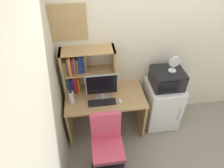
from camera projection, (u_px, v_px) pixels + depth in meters
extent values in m
cube|color=silver|center=(191.00, 45.00, 3.01)|extent=(6.40, 0.04, 2.60)
cube|color=silver|center=(38.00, 163.00, 1.56)|extent=(0.04, 4.40, 2.60)
cube|color=tan|center=(105.00, 97.00, 2.97)|extent=(1.18, 0.64, 0.03)
cube|color=tan|center=(70.00, 117.00, 3.15)|extent=(0.04, 0.58, 0.71)
cube|color=tan|center=(140.00, 110.00, 3.27)|extent=(0.04, 0.58, 0.71)
cube|color=tan|center=(64.00, 73.00, 2.82)|extent=(0.03, 0.26, 0.69)
cube|color=tan|center=(114.00, 69.00, 2.90)|extent=(0.03, 0.26, 0.69)
cube|color=tan|center=(87.00, 50.00, 2.64)|extent=(0.75, 0.26, 0.01)
cube|color=tan|center=(89.00, 71.00, 2.86)|extent=(0.68, 0.26, 0.01)
cube|color=teal|center=(68.00, 83.00, 2.99)|extent=(0.03, 0.15, 0.26)
cube|color=navy|center=(71.00, 84.00, 2.99)|extent=(0.03, 0.19, 0.25)
cube|color=purple|center=(73.00, 83.00, 3.00)|extent=(0.03, 0.17, 0.25)
cube|color=#B21E1E|center=(76.00, 82.00, 2.98)|extent=(0.04, 0.20, 0.29)
cube|color=orange|center=(79.00, 83.00, 3.01)|extent=(0.03, 0.17, 0.25)
cube|color=brown|center=(65.00, 66.00, 2.76)|extent=(0.04, 0.22, 0.22)
cube|color=silver|center=(68.00, 64.00, 2.78)|extent=(0.03, 0.15, 0.23)
cube|color=orange|center=(70.00, 63.00, 2.75)|extent=(0.03, 0.22, 0.28)
cube|color=purple|center=(73.00, 64.00, 2.78)|extent=(0.03, 0.18, 0.23)
cube|color=brown|center=(74.00, 63.00, 2.76)|extent=(0.02, 0.21, 0.27)
cube|color=brown|center=(77.00, 64.00, 2.79)|extent=(0.04, 0.17, 0.22)
cube|color=navy|center=(80.00, 62.00, 2.78)|extent=(0.04, 0.18, 0.27)
cube|color=navy|center=(83.00, 63.00, 2.79)|extent=(0.03, 0.15, 0.25)
cube|color=brown|center=(85.00, 61.00, 2.79)|extent=(0.04, 0.16, 0.29)
cylinder|color=#B7B7BC|center=(102.00, 99.00, 2.90)|extent=(0.22, 0.22, 0.02)
cylinder|color=#B7B7BC|center=(102.00, 96.00, 2.86)|extent=(0.04, 0.04, 0.12)
cube|color=#B7B7BC|center=(102.00, 85.00, 2.73)|extent=(0.44, 0.01, 0.32)
cube|color=black|center=(102.00, 85.00, 2.73)|extent=(0.42, 0.02, 0.30)
cube|color=black|center=(102.00, 102.00, 2.85)|extent=(0.40, 0.13, 0.02)
ellipsoid|color=silver|center=(120.00, 101.00, 2.86)|extent=(0.06, 0.10, 0.03)
cylinder|color=silver|center=(71.00, 97.00, 2.81)|extent=(0.07, 0.07, 0.19)
cylinder|color=black|center=(70.00, 92.00, 2.74)|extent=(0.04, 0.04, 0.02)
cube|color=white|center=(161.00, 104.00, 3.30)|extent=(0.53, 0.52, 0.81)
cube|color=white|center=(167.00, 116.00, 3.10)|extent=(0.51, 0.01, 0.78)
cylinder|color=#B2B2B7|center=(179.00, 114.00, 3.08)|extent=(0.01, 0.01, 0.28)
cube|color=black|center=(167.00, 78.00, 2.95)|extent=(0.45, 0.39, 0.27)
cube|color=black|center=(168.00, 87.00, 2.79)|extent=(0.27, 0.01, 0.20)
cube|color=black|center=(183.00, 86.00, 2.82)|extent=(0.11, 0.01, 0.21)
cylinder|color=silver|center=(172.00, 70.00, 2.87)|extent=(0.11, 0.11, 0.01)
cylinder|color=silver|center=(173.00, 68.00, 2.84)|extent=(0.02, 0.02, 0.07)
cylinder|color=silver|center=(175.00, 62.00, 2.76)|extent=(0.16, 0.03, 0.16)
cylinder|color=black|center=(108.00, 166.00, 2.88)|extent=(0.47, 0.47, 0.04)
cylinder|color=black|center=(108.00, 158.00, 2.75)|extent=(0.04, 0.04, 0.41)
cube|color=#D84766|center=(108.00, 149.00, 2.61)|extent=(0.41, 0.41, 0.07)
cube|color=#D84766|center=(106.00, 125.00, 2.59)|extent=(0.39, 0.06, 0.45)
cube|color=tan|center=(61.00, 23.00, 2.48)|extent=(0.66, 0.02, 0.47)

